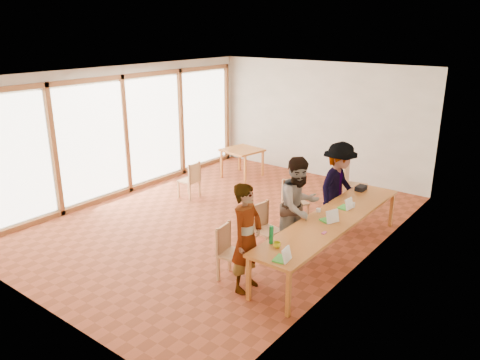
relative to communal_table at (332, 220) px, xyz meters
name	(u,v)px	position (x,y,z in m)	size (l,w,h in m)	color
ground	(223,221)	(-2.50, 0.10, -0.70)	(8.00, 8.00, 0.00)	#994225
wall_back	(320,120)	(-2.50, 4.10, 0.80)	(6.00, 0.10, 3.00)	beige
wall_front	(31,212)	(-2.50, -3.90, 0.80)	(6.00, 0.10, 3.00)	beige
wall_right	(367,180)	(0.50, 0.10, 0.80)	(0.10, 8.00, 3.00)	beige
window_wall	(125,131)	(-5.46, 0.10, 0.80)	(0.10, 8.00, 3.00)	white
ceiling	(222,72)	(-2.50, 0.10, 2.32)	(6.00, 8.00, 0.04)	white
communal_table	(332,220)	(0.00, 0.00, 0.00)	(0.80, 4.00, 0.75)	#C8742C
side_table	(242,152)	(-4.01, 2.72, -0.03)	(0.90, 0.90, 0.75)	#C8742C
chair_near	(228,246)	(-0.99, -1.60, -0.16)	(0.47, 0.47, 0.47)	tan
chair_mid	(263,222)	(-1.08, -0.51, -0.15)	(0.48, 0.48, 0.48)	tan
chair_far	(293,196)	(-1.38, 0.98, -0.15)	(0.55, 0.55, 0.48)	tan
chair_empty	(351,180)	(-0.79, 2.45, -0.08)	(0.58, 0.58, 0.54)	tan
chair_spare	(192,177)	(-3.93, 0.69, -0.17)	(0.41, 0.41, 0.46)	tan
person_near	(247,238)	(-0.56, -1.70, 0.15)	(0.62, 0.41, 1.70)	gray
person_mid	(299,207)	(-0.55, -0.21, 0.18)	(0.86, 0.67, 1.77)	gray
person_far	(338,188)	(-0.44, 1.09, 0.19)	(1.16, 0.66, 1.79)	gray
laptop_near	(284,257)	(0.15, -1.79, 0.10)	(0.24, 0.26, 0.20)	green
laptop_mid	(330,218)	(0.04, -0.17, 0.11)	(0.31, 0.32, 0.22)	green
laptop_far	(347,206)	(0.00, 0.53, 0.10)	(0.22, 0.25, 0.20)	green
yellow_mug	(277,245)	(-0.13, -1.52, 0.09)	(0.11, 0.11, 0.09)	#CECE16
green_bottle	(271,235)	(-0.28, -1.46, 0.19)	(0.07, 0.07, 0.28)	#127231
clear_glass	(353,205)	(0.07, 0.65, 0.09)	(0.07, 0.07, 0.09)	silver
condiment_cup	(318,210)	(-0.32, 0.09, 0.08)	(0.08, 0.08, 0.06)	white
pink_phone	(324,233)	(0.18, -0.65, 0.05)	(0.05, 0.10, 0.01)	#C24486
black_pouch	(361,188)	(-0.19, 1.60, 0.09)	(0.16, 0.26, 0.09)	black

